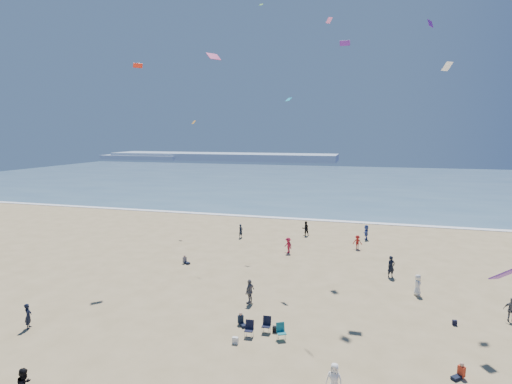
# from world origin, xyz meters

# --- Properties ---
(ocean) EXTENTS (220.00, 100.00, 0.06)m
(ocean) POSITION_xyz_m (0.00, 95.00, 0.03)
(ocean) COLOR #476B84
(ocean) RESTS_ON ground
(surf_line) EXTENTS (220.00, 1.20, 0.08)m
(surf_line) POSITION_xyz_m (0.00, 45.00, 0.04)
(surf_line) COLOR white
(surf_line) RESTS_ON ground
(headland_far) EXTENTS (110.00, 20.00, 3.20)m
(headland_far) POSITION_xyz_m (-60.00, 170.00, 1.60)
(headland_far) COLOR #7A8EA8
(headland_far) RESTS_ON ground
(headland_near) EXTENTS (40.00, 14.00, 2.00)m
(headland_near) POSITION_xyz_m (-100.00, 165.00, 1.00)
(headland_near) COLOR #7A8EA8
(headland_near) RESTS_ON ground
(standing_flyers) EXTENTS (34.54, 38.59, 1.91)m
(standing_flyers) POSITION_xyz_m (4.76, 17.30, 0.86)
(standing_flyers) COLOR white
(standing_flyers) RESTS_ON ground
(seated_group) EXTENTS (22.72, 24.19, 0.84)m
(seated_group) POSITION_xyz_m (2.44, 8.75, 0.42)
(seated_group) COLOR white
(seated_group) RESTS_ON ground
(chair_cluster) EXTENTS (2.73, 1.43, 1.00)m
(chair_cluster) POSITION_xyz_m (1.93, 10.45, 0.50)
(chair_cluster) COLOR black
(chair_cluster) RESTS_ON ground
(white_tote) EXTENTS (0.35, 0.20, 0.40)m
(white_tote) POSITION_xyz_m (0.39, 9.15, 0.20)
(white_tote) COLOR silver
(white_tote) RESTS_ON ground
(black_backpack) EXTENTS (0.30, 0.22, 0.38)m
(black_backpack) POSITION_xyz_m (2.39, 11.13, 0.19)
(black_backpack) COLOR black
(black_backpack) RESTS_ON ground
(navy_bag) EXTENTS (0.28, 0.18, 0.34)m
(navy_bag) POSITION_xyz_m (13.54, 15.18, 0.17)
(navy_bag) COLOR black
(navy_bag) RESTS_ON ground
(kites_aloft) EXTENTS (42.11, 39.22, 27.05)m
(kites_aloft) POSITION_xyz_m (9.28, 13.73, 15.05)
(kites_aloft) COLOR white
(kites_aloft) RESTS_ON ground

